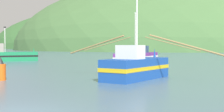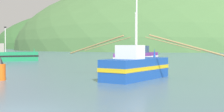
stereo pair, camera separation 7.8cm
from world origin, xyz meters
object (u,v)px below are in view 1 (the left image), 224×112
fishing_boat_purple (138,56)px  channel_buoy (1,71)px  fishing_boat_blue (136,67)px  fishing_boat_green (3,55)px

fishing_boat_purple → channel_buoy: 26.75m
fishing_boat_blue → fishing_boat_purple: fishing_boat_purple is taller
fishing_boat_green → channel_buoy: fishing_boat_green is taller
fishing_boat_purple → fishing_boat_green: (-20.83, -0.60, 0.06)m
fishing_boat_blue → fishing_boat_green: size_ratio=1.20×
fishing_boat_blue → channel_buoy: size_ratio=6.98×
fishing_boat_green → fishing_boat_blue: bearing=-80.6°
fishing_boat_purple → fishing_boat_green: bearing=-72.0°
channel_buoy → fishing_boat_green: bearing=118.3°
fishing_boat_purple → channel_buoy: (-7.29, -25.73, -0.16)m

